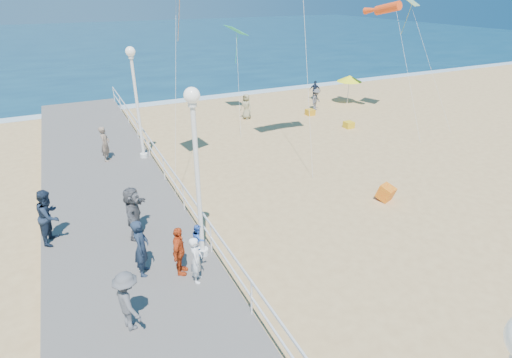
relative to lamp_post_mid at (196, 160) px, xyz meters
name	(u,v)px	position (x,y,z in m)	size (l,w,h in m)	color
ground	(339,226)	(5.35, 0.00, -3.66)	(160.00, 160.00, 0.00)	tan
ocean	(108,41)	(5.35, 65.00, -3.65)	(160.00, 90.00, 0.05)	#0C314C
surf_line	(183,100)	(5.35, 20.50, -3.63)	(160.00, 1.20, 0.04)	white
boardwalk	(135,278)	(-2.15, 0.00, -3.46)	(5.00, 44.00, 0.40)	slate
railing	(210,229)	(0.30, 0.00, -2.41)	(0.05, 42.00, 0.55)	white
lamp_post_mid	(196,160)	(0.00, 0.00, 0.00)	(0.44, 0.44, 5.32)	white
lamp_post_far	(136,92)	(0.00, 9.00, 0.00)	(0.44, 0.44, 5.32)	white
woman_holding_toddler	(196,260)	(-0.54, -1.12, -2.54)	(0.53, 0.35, 1.45)	white
toddler_held	(198,239)	(-0.39, -0.97, -1.96)	(0.44, 0.34, 0.90)	blue
spectator_0	(141,248)	(-1.85, -0.11, -2.37)	(0.65, 0.43, 1.78)	#1B283D
spectator_2	(128,301)	(-2.57, -2.09, -2.44)	(1.06, 0.61, 1.63)	#535458
spectator_3	(179,251)	(-0.88, -0.60, -2.48)	(0.91, 0.38, 1.56)	#CC4519
spectator_5	(134,213)	(-1.69, 1.95, -2.33)	(1.72, 0.55, 1.85)	#56575B
spectator_6	(105,144)	(-1.69, 9.37, -2.40)	(0.63, 0.41, 1.72)	#826C5A
spectator_7	(49,216)	(-4.21, 2.92, -2.32)	(0.91, 0.71, 1.88)	#1A2639
beach_walker_a	(316,100)	(13.35, 13.68, -2.89)	(1.00, 0.57, 1.54)	#56575B
beach_walker_b	(315,90)	(14.99, 16.28, -2.92)	(0.87, 0.36, 1.49)	#1B263C
beach_walker_c	(246,106)	(7.89, 13.91, -2.81)	(0.83, 0.54, 1.70)	#989169
box_kite	(386,194)	(8.26, 0.77, -3.36)	(0.55, 0.55, 0.60)	#F13E0E
beach_umbrella	(350,79)	(16.58, 14.14, -1.75)	(1.90, 1.90, 2.14)	white
beach_chair_left	(349,125)	(12.94, 9.27, -3.46)	(0.55, 0.55, 0.40)	yellow
beach_chair_right	(310,112)	(12.28, 12.75, -3.46)	(0.55, 0.55, 0.40)	orange
kite_windsock	(388,8)	(16.13, 10.58, 3.28)	(0.56, 0.56, 2.82)	#FF4815
kite_diamond_multi	(409,0)	(17.32, 10.08, 3.76)	(1.32, 1.32, 0.02)	#177ACA
kite_diamond_green	(236,30)	(7.70, 14.95, 1.95)	(1.33, 1.33, 0.02)	#29BF80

